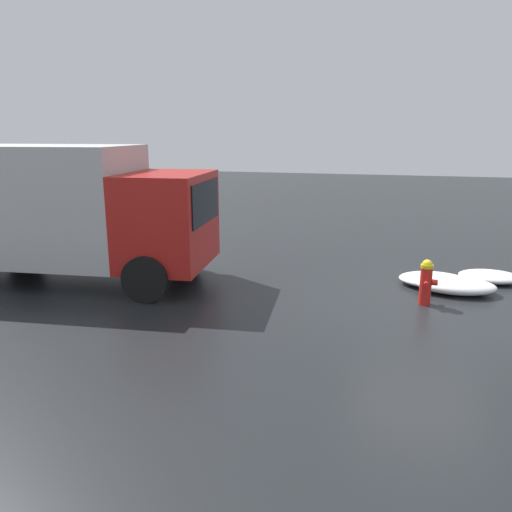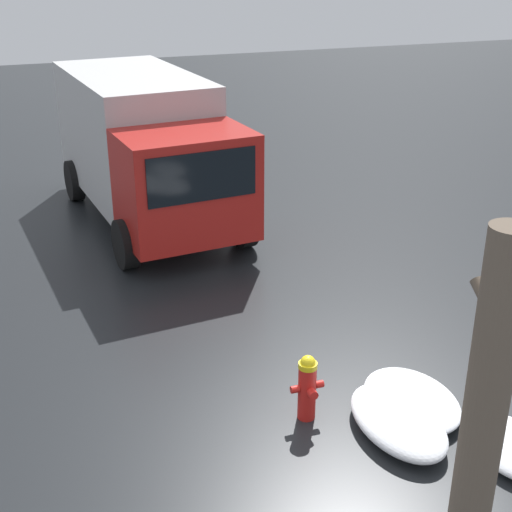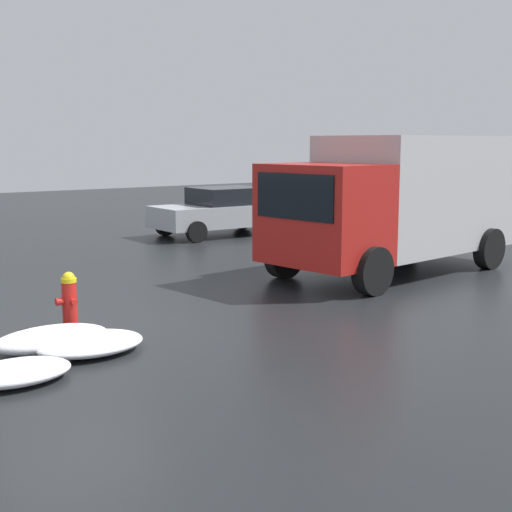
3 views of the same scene
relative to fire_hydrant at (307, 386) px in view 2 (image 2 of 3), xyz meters
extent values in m
plane|color=black|center=(0.00, 0.00, -0.45)|extent=(60.00, 60.00, 0.00)
cylinder|color=red|center=(0.00, 0.00, -0.09)|extent=(0.22, 0.22, 0.71)
cylinder|color=yellow|center=(0.00, 0.00, 0.30)|extent=(0.23, 0.23, 0.07)
sphere|color=yellow|center=(0.00, 0.00, 0.33)|extent=(0.19, 0.19, 0.19)
cylinder|color=red|center=(-0.15, 0.00, -0.01)|extent=(0.10, 0.11, 0.11)
cylinder|color=red|center=(0.00, -0.16, -0.01)|extent=(0.09, 0.10, 0.09)
cylinder|color=red|center=(0.01, 0.16, -0.01)|extent=(0.09, 0.10, 0.09)
cylinder|color=#6B5B4C|center=(-2.49, -0.52, 1.23)|extent=(0.38, 0.38, 3.36)
cylinder|color=#6B5B4C|center=(-2.32, -0.52, 2.17)|extent=(0.43, 0.11, 0.35)
cube|color=red|center=(5.17, 0.10, 0.96)|extent=(1.83, 2.44, 1.91)
cube|color=black|center=(4.35, 0.02, 1.34)|extent=(0.22, 1.92, 0.84)
cube|color=#BCBCBC|center=(8.20, 0.40, 1.23)|extent=(4.69, 2.72, 2.44)
cylinder|color=black|center=(5.36, -1.03, 0.00)|extent=(0.92, 0.37, 0.90)
cylinder|color=black|center=(5.13, 1.25, 0.00)|extent=(0.92, 0.37, 0.90)
cylinder|color=black|center=(9.43, -0.63, 0.00)|extent=(0.92, 0.37, 0.90)
cylinder|color=black|center=(9.21, 1.65, 0.00)|extent=(0.92, 0.37, 0.90)
ellipsoid|color=white|center=(-0.26, -1.31, -0.33)|extent=(1.46, 1.08, 0.24)
ellipsoid|color=white|center=(-0.63, -0.90, -0.29)|extent=(1.57, 0.94, 0.31)
camera|label=1|loc=(0.72, 9.45, 2.72)|focal=35.00mm
camera|label=2|loc=(-6.55, 3.02, 4.87)|focal=50.00mm
camera|label=3|loc=(-3.98, -9.95, 2.31)|focal=50.00mm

